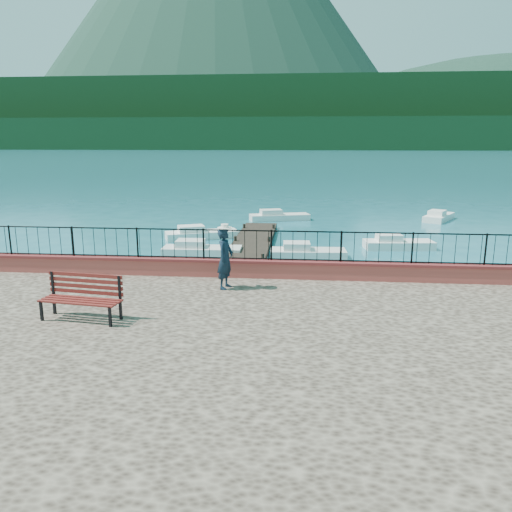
% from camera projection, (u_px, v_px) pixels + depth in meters
% --- Properties ---
extents(ground, '(2000.00, 2000.00, 0.00)m').
position_uv_depth(ground, '(273.00, 361.00, 12.81)').
color(ground, '#19596B').
rests_on(ground, ground).
extents(promenade, '(30.00, 20.00, 1.20)m').
position_uv_depth(promenade, '(246.00, 508.00, 6.86)').
color(promenade, '#332821').
rests_on(promenade, ground).
extents(parapet, '(28.00, 0.46, 0.58)m').
position_uv_depth(parapet, '(280.00, 269.00, 16.06)').
color(parapet, '#AD473E').
rests_on(parapet, promenade).
extents(railing, '(27.00, 0.05, 0.95)m').
position_uv_depth(railing, '(281.00, 246.00, 15.89)').
color(railing, black).
rests_on(railing, parapet).
extents(dock, '(2.00, 16.00, 0.30)m').
position_uv_depth(dock, '(248.00, 252.00, 24.60)').
color(dock, '#2D231C').
rests_on(dock, ground).
extents(far_forest, '(900.00, 60.00, 18.00)m').
position_uv_depth(far_forest, '(304.00, 134.00, 301.61)').
color(far_forest, black).
rests_on(far_forest, ground).
extents(foothills, '(900.00, 120.00, 44.00)m').
position_uv_depth(foothills, '(305.00, 116.00, 356.82)').
color(foothills, black).
rests_on(foothills, ground).
extents(companion_hill, '(448.00, 384.00, 180.00)m').
position_uv_depth(companion_hill, '(510.00, 145.00, 535.25)').
color(companion_hill, '#142D23').
rests_on(companion_hill, ground).
extents(park_bench, '(2.08, 0.92, 1.12)m').
position_uv_depth(park_bench, '(82.00, 307.00, 12.30)').
color(park_bench, black).
rests_on(park_bench, promenade).
extents(person, '(0.59, 0.75, 1.83)m').
position_uv_depth(person, '(225.00, 258.00, 14.79)').
color(person, black).
rests_on(person, promenade).
extents(hat, '(0.44, 0.44, 0.12)m').
position_uv_depth(hat, '(225.00, 226.00, 14.57)').
color(hat, white).
rests_on(hat, person).
extents(boat_0, '(3.87, 1.44, 0.80)m').
position_uv_depth(boat_0, '(202.00, 248.00, 24.45)').
color(boat_0, silver).
rests_on(boat_0, ground).
extents(boat_1, '(3.68, 1.50, 0.80)m').
position_uv_depth(boat_1, '(308.00, 250.00, 23.88)').
color(boat_1, silver).
rests_on(boat_1, ground).
extents(boat_2, '(3.65, 1.65, 0.80)m').
position_uv_depth(boat_2, '(399.00, 241.00, 25.99)').
color(boat_2, silver).
rests_on(boat_2, ground).
extents(boat_3, '(4.30, 2.76, 0.80)m').
position_uv_depth(boat_3, '(202.00, 232.00, 28.72)').
color(boat_3, white).
rests_on(boat_3, ground).
extents(boat_4, '(4.37, 2.40, 0.80)m').
position_uv_depth(boat_4, '(280.00, 215.00, 35.25)').
color(boat_4, silver).
rests_on(boat_4, ground).
extents(boat_5, '(2.87, 3.70, 0.80)m').
position_uv_depth(boat_5, '(439.00, 215.00, 35.17)').
color(boat_5, white).
rests_on(boat_5, ground).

